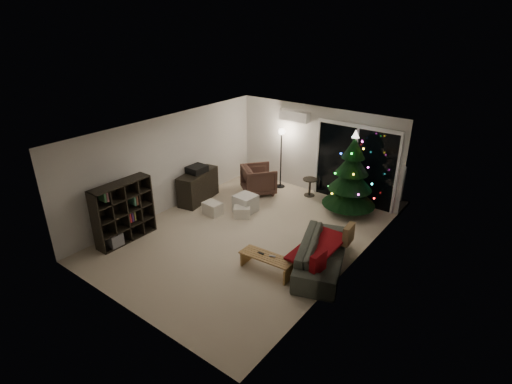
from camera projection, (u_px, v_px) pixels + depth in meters
room at (297, 181)px, 9.82m from camera, size 6.50×7.51×2.60m
bookshelf at (119, 210)px, 9.07m from camera, size 0.84×1.45×1.42m
media_cabinet at (198, 186)px, 11.01m from camera, size 0.75×1.41×0.84m
stereo at (197, 169)px, 10.80m from camera, size 0.42×0.50×0.18m
armchair at (259, 180)px, 11.47m from camera, size 1.24×1.24×0.82m
ottoman at (246, 203)px, 10.46m from camera, size 0.54×0.54×0.46m
cardboard_box_a at (213, 208)px, 10.34m from camera, size 0.49×0.38×0.33m
cardboard_box_b at (242, 212)px, 10.20m from camera, size 0.51×0.49×0.29m
side_table at (310, 187)px, 11.36m from camera, size 0.54×0.54×0.51m
floor_lamp at (281, 159)px, 11.69m from camera, size 0.28×0.28×1.73m
sofa at (322, 254)px, 8.12m from camera, size 1.51×2.31×0.63m
sofa_throw at (318, 247)px, 8.11m from camera, size 0.67×1.55×0.05m
cushion_a at (349, 234)px, 8.35m from camera, size 0.16×0.42×0.41m
cushion_b at (318, 263)px, 7.40m from camera, size 0.15×0.42×0.41m
coffee_table at (267, 263)px, 8.06m from camera, size 1.14×0.47×0.35m
remote_a at (261, 253)px, 8.06m from camera, size 0.14×0.04×0.02m
remote_b at (272, 256)px, 7.96m from camera, size 0.14×0.08×0.02m
christmas_tree at (351, 173)px, 10.04m from camera, size 1.74×1.74×2.22m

